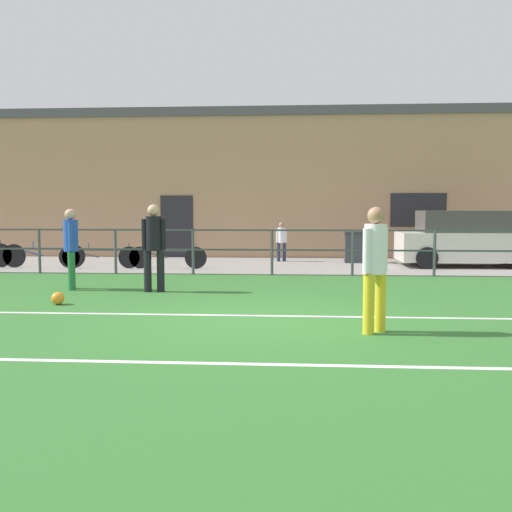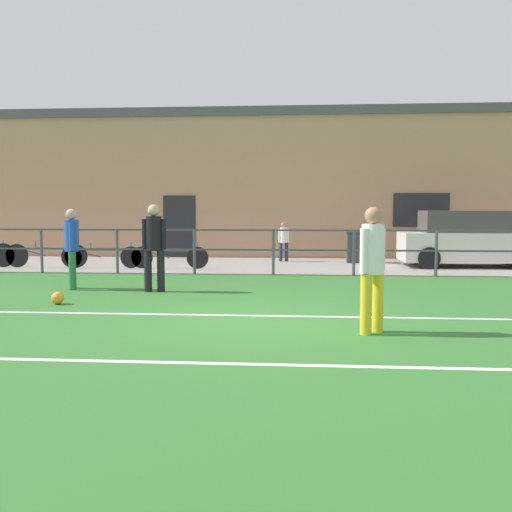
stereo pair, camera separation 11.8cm
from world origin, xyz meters
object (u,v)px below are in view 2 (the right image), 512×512
(player_goalkeeper, at_px, (154,242))
(soccer_ball_match, at_px, (58,298))
(spectator_child, at_px, (284,239))
(bicycle_parked_3, at_px, (169,257))
(bicycle_parked_0, at_px, (101,257))
(trash_bin_0, at_px, (356,247))
(bicycle_parked_2, at_px, (46,255))
(player_winger, at_px, (72,244))
(player_striker, at_px, (372,262))
(parked_car_red, at_px, (469,240))

(player_goalkeeper, distance_m, soccer_ball_match, 2.30)
(spectator_child, distance_m, bicycle_parked_3, 3.95)
(bicycle_parked_0, relative_size, bicycle_parked_3, 1.06)
(spectator_child, height_order, bicycle_parked_3, spectator_child)
(spectator_child, bearing_deg, soccer_ball_match, 59.75)
(player_goalkeeper, height_order, trash_bin_0, player_goalkeeper)
(spectator_child, height_order, trash_bin_0, spectator_child)
(bicycle_parked_2, bearing_deg, player_winger, -59.66)
(player_striker, relative_size, bicycle_parked_2, 0.72)
(spectator_child, bearing_deg, bicycle_parked_2, 13.63)
(soccer_ball_match, height_order, trash_bin_0, trash_bin_0)
(soccer_ball_match, bearing_deg, spectator_child, 66.70)
(player_goalkeeper, height_order, soccer_ball_match, player_goalkeeper)
(parked_car_red, distance_m, bicycle_parked_2, 11.93)
(soccer_ball_match, distance_m, spectator_child, 9.27)
(parked_car_red, bearing_deg, bicycle_parked_2, -174.14)
(bicycle_parked_2, bearing_deg, bicycle_parked_0, 0.00)
(player_winger, relative_size, soccer_ball_match, 7.49)
(trash_bin_0, bearing_deg, bicycle_parked_0, -163.04)
(player_winger, relative_size, bicycle_parked_3, 0.77)
(bicycle_parked_2, xyz_separation_m, bicycle_parked_3, (3.50, 0.00, -0.03))
(bicycle_parked_3, relative_size, trash_bin_0, 2.29)
(bicycle_parked_0, xyz_separation_m, trash_bin_0, (7.20, 2.20, 0.16))
(bicycle_parked_2, bearing_deg, trash_bin_0, 14.04)
(bicycle_parked_2, bearing_deg, soccer_ball_match, -64.29)
(player_striker, height_order, trash_bin_0, player_striker)
(player_goalkeeper, xyz_separation_m, bicycle_parked_2, (-4.20, 4.34, -0.63))
(player_striker, height_order, player_winger, player_striker)
(bicycle_parked_0, height_order, bicycle_parked_2, bicycle_parked_2)
(soccer_ball_match, bearing_deg, bicycle_parked_2, 115.71)
(spectator_child, distance_m, trash_bin_0, 2.24)
(player_goalkeeper, distance_m, bicycle_parked_2, 6.07)
(bicycle_parked_2, bearing_deg, player_goalkeeper, -45.97)
(player_goalkeeper, relative_size, parked_car_red, 0.45)
(bicycle_parked_3, bearing_deg, bicycle_parked_2, -180.00)
(soccer_ball_match, distance_m, bicycle_parked_0, 6.18)
(player_goalkeeper, distance_m, player_striker, 5.35)
(bicycle_parked_3, bearing_deg, player_striker, -60.15)
(bicycle_parked_2, relative_size, bicycle_parked_3, 1.09)
(player_goalkeeper, relative_size, bicycle_parked_0, 0.76)
(parked_car_red, distance_m, bicycle_parked_3, 8.46)
(bicycle_parked_0, distance_m, bicycle_parked_3, 1.92)
(parked_car_red, height_order, bicycle_parked_3, parked_car_red)
(player_striker, xyz_separation_m, spectator_child, (-1.53, 10.47, -0.25))
(soccer_ball_match, relative_size, bicycle_parked_0, 0.10)
(player_winger, bearing_deg, player_goalkeeper, 62.01)
(player_goalkeeper, xyz_separation_m, spectator_child, (2.37, 6.80, -0.28))
(spectator_child, xyz_separation_m, bicycle_parked_2, (-6.56, -2.46, -0.35))
(player_goalkeeper, height_order, bicycle_parked_2, player_goalkeeper)
(player_winger, relative_size, parked_car_red, 0.43)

